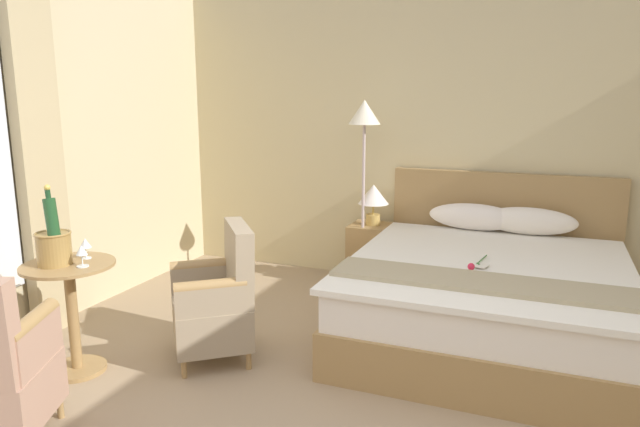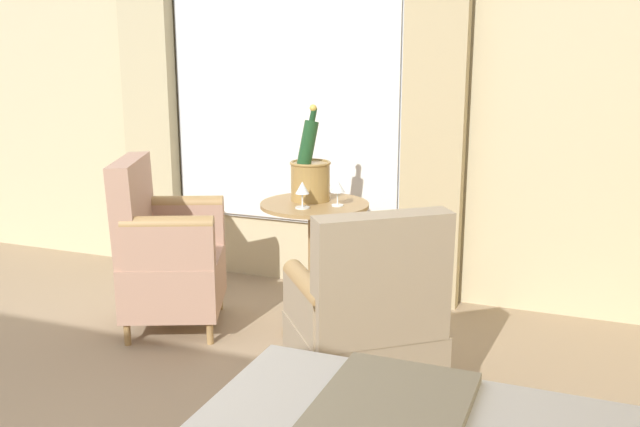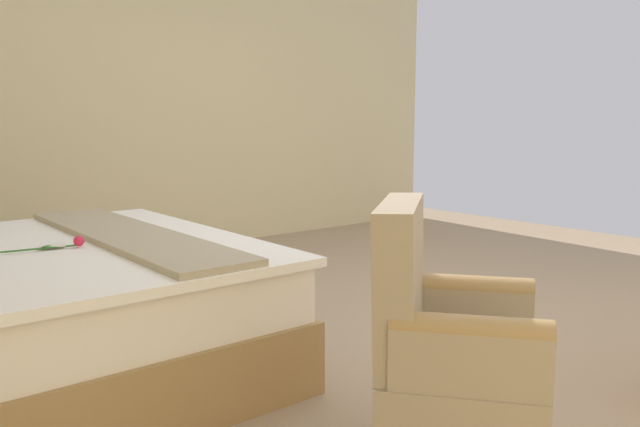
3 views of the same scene
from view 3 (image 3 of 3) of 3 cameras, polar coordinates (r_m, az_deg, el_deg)
The scene contains 3 objects.
ground_plane at distance 3.79m, azimuth 6.42°, elevation -9.80°, with size 7.84×7.84×0.00m, color tan.
wall_far_side at distance 5.95m, azimuth -13.61°, elevation 10.48°, with size 0.12×6.46×2.84m.
armchair_by_window at distance 2.14m, azimuth 11.42°, elevation -12.99°, with size 0.75×0.76×0.93m.
Camera 3 is at (-2.51, 2.58, 1.18)m, focal length 35.00 mm.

